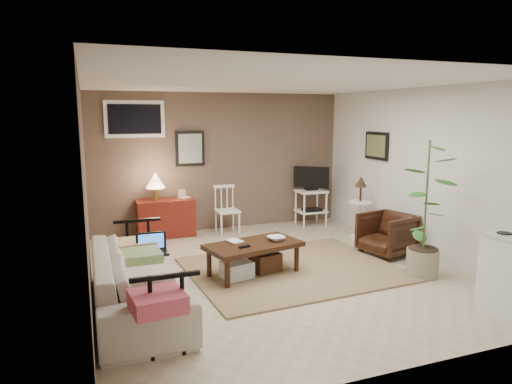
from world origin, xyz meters
name	(u,v)px	position (x,y,z in m)	size (l,w,h in m)	color
floor	(275,272)	(0.00, 0.00, 0.00)	(5.00, 5.00, 0.00)	#C1B293
art_back	(190,148)	(-0.55, 2.48, 1.45)	(0.50, 0.03, 0.60)	black
art_right	(377,146)	(2.23, 1.05, 1.52)	(0.03, 0.60, 0.45)	black
window	(135,119)	(-1.45, 2.48, 1.95)	(0.96, 0.03, 0.60)	white
rug	(293,269)	(0.24, -0.02, 0.01)	(2.63, 2.10, 0.03)	#957C57
coffee_table	(253,257)	(-0.32, -0.04, 0.25)	(1.29, 0.86, 0.45)	#331E0D
sofa	(137,271)	(-1.80, -0.58, 0.43)	(2.18, 0.64, 0.85)	beige
sofa_pillows	(145,269)	(-1.75, -0.83, 0.52)	(0.42, 2.07, 0.15)	beige
sofa_end_rails	(149,275)	(-1.67, -0.58, 0.37)	(0.59, 2.18, 0.73)	black
laptop	(152,247)	(-1.59, -0.21, 0.55)	(0.34, 0.24, 0.23)	black
red_console	(165,214)	(-1.05, 2.26, 0.38)	(0.94, 0.42, 1.09)	maroon
spindle_chair	(227,211)	(-0.01, 2.12, 0.39)	(0.38, 0.38, 0.82)	white
tv_stand	(311,194)	(1.61, 2.13, 0.58)	(0.54, 0.45, 1.09)	white
side_table	(360,200)	(1.95, 1.04, 0.64)	(0.39, 0.39, 1.03)	white
armchair	(387,232)	(1.81, 0.12, 0.34)	(0.66, 0.61, 0.67)	black
potted_plant	(426,204)	(1.68, -0.79, 0.93)	(0.44, 0.44, 1.75)	gray
bowl	(276,232)	(0.00, -0.02, 0.54)	(0.22, 0.05, 0.22)	#331E0D
book_table	(229,234)	(-0.59, 0.09, 0.53)	(0.16, 0.02, 0.22)	#331E0D
book_console	(180,192)	(-0.79, 2.28, 0.74)	(0.16, 0.02, 0.21)	#331E0D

